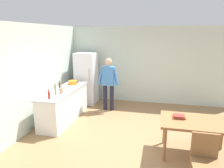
# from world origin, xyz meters

# --- Properties ---
(ground_plane) EXTENTS (14.00, 14.00, 0.00)m
(ground_plane) POSITION_xyz_m (0.00, 0.00, 0.00)
(ground_plane) COLOR #936D47
(wall_back) EXTENTS (6.40, 0.12, 2.70)m
(wall_back) POSITION_xyz_m (0.00, 3.00, 1.35)
(wall_back) COLOR silver
(wall_back) RESTS_ON ground_plane
(wall_left) EXTENTS (0.12, 5.60, 2.70)m
(wall_left) POSITION_xyz_m (-2.60, 0.20, 1.35)
(wall_left) COLOR silver
(wall_left) RESTS_ON ground_plane
(kitchen_counter) EXTENTS (0.64, 2.20, 0.90)m
(kitchen_counter) POSITION_xyz_m (-2.00, 0.80, 0.45)
(kitchen_counter) COLOR white
(kitchen_counter) RESTS_ON ground_plane
(refrigerator) EXTENTS (0.70, 0.67, 1.80)m
(refrigerator) POSITION_xyz_m (-1.90, 2.40, 0.90)
(refrigerator) COLOR white
(refrigerator) RESTS_ON ground_plane
(person) EXTENTS (0.70, 0.22, 1.70)m
(person) POSITION_xyz_m (-0.95, 1.85, 0.98)
(person) COLOR #1E1E2D
(person) RESTS_ON ground_plane
(dining_table) EXTENTS (1.40, 0.90, 0.75)m
(dining_table) POSITION_xyz_m (1.40, -0.30, 0.67)
(dining_table) COLOR olive
(dining_table) RESTS_ON ground_plane
(chair) EXTENTS (0.42, 0.42, 0.91)m
(chair) POSITION_xyz_m (1.40, -1.27, 0.53)
(chair) COLOR olive
(chair) RESTS_ON ground_plane
(cooking_pot) EXTENTS (0.40, 0.28, 0.12)m
(cooking_pot) POSITION_xyz_m (-2.00, 1.45, 0.96)
(cooking_pot) COLOR orange
(cooking_pot) RESTS_ON kitchen_counter
(utensil_jar) EXTENTS (0.11, 0.11, 0.32)m
(utensil_jar) POSITION_xyz_m (-1.88, 0.44, 0.98)
(utensil_jar) COLOR tan
(utensil_jar) RESTS_ON kitchen_counter
(bottle_beer_brown) EXTENTS (0.06, 0.06, 0.26)m
(bottle_beer_brown) POSITION_xyz_m (-2.09, 0.75, 1.01)
(bottle_beer_brown) COLOR #5B3314
(bottle_beer_brown) RESTS_ON kitchen_counter
(bottle_sauce_red) EXTENTS (0.06, 0.06, 0.24)m
(bottle_sauce_red) POSITION_xyz_m (-1.96, -0.07, 1.00)
(bottle_sauce_red) COLOR #B22319
(bottle_sauce_red) RESTS_ON kitchen_counter
(bottle_vinegar_tall) EXTENTS (0.06, 0.06, 0.32)m
(bottle_vinegar_tall) POSITION_xyz_m (-1.96, 0.26, 1.04)
(bottle_vinegar_tall) COLOR gray
(bottle_vinegar_tall) RESTS_ON kitchen_counter
(book_stack) EXTENTS (0.27, 0.21, 0.07)m
(book_stack) POSITION_xyz_m (1.07, -0.21, 0.78)
(book_stack) COLOR orange
(book_stack) RESTS_ON dining_table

